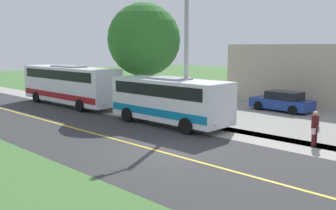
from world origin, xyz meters
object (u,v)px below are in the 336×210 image
(shuttle_bus_front, at_px, (170,99))
(street_light_pole, at_px, (185,53))
(tree_curbside, at_px, (144,40))
(transit_bus_rear, at_px, (69,84))
(parked_car_near, at_px, (282,102))
(pedestrian_with_bags, at_px, (315,127))

(shuttle_bus_front, height_order, street_light_pole, street_light_pole)
(shuttle_bus_front, xyz_separation_m, tree_curbside, (-2.83, -5.31, 3.55))
(transit_bus_rear, bearing_deg, parked_car_near, 124.26)
(transit_bus_rear, xyz_separation_m, parked_car_near, (-9.19, 13.50, -1.05))
(pedestrian_with_bags, bearing_deg, transit_bus_rear, -86.34)
(transit_bus_rear, xyz_separation_m, tree_curbside, (-2.92, 5.59, 3.38))
(pedestrian_with_bags, bearing_deg, tree_curbside, -97.07)
(pedestrian_with_bags, relative_size, parked_car_near, 0.38)
(pedestrian_with_bags, height_order, street_light_pole, street_light_pole)
(tree_curbside, bearing_deg, pedestrian_with_bags, 82.93)
(pedestrian_with_bags, relative_size, tree_curbside, 0.22)
(pedestrian_with_bags, height_order, tree_curbside, tree_curbside)
(shuttle_bus_front, relative_size, street_light_pole, 1.03)
(parked_car_near, xyz_separation_m, tree_curbside, (6.28, -7.91, 4.43))
(parked_car_near, height_order, tree_curbside, tree_curbside)
(shuttle_bus_front, bearing_deg, pedestrian_with_bags, 97.81)
(transit_bus_rear, height_order, street_light_pole, street_light_pole)
(street_light_pole, bearing_deg, transit_bus_rear, -88.11)
(transit_bus_rear, relative_size, pedestrian_with_bags, 6.29)
(street_light_pole, distance_m, tree_curbside, 6.76)
(pedestrian_with_bags, height_order, parked_car_near, pedestrian_with_bags)
(shuttle_bus_front, xyz_separation_m, pedestrian_with_bags, (-1.14, 8.30, -0.66))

